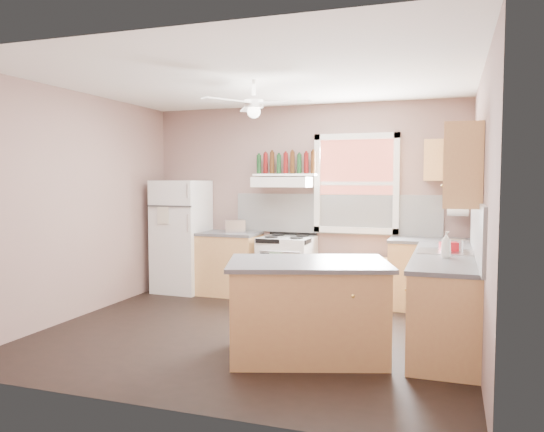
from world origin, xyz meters
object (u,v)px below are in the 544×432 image
(toaster, at_px, (235,226))
(stove, at_px, (287,268))
(cart, at_px, (367,281))
(island, at_px, (308,311))
(refrigerator, at_px, (182,236))

(toaster, distance_m, stove, 0.95)
(stove, height_order, cart, stove)
(toaster, bearing_deg, cart, -22.33)
(stove, height_order, island, same)
(toaster, height_order, island, toaster)
(cart, relative_size, island, 0.44)
(refrigerator, relative_size, toaster, 5.86)
(island, bearing_deg, stove, 93.95)
(island, bearing_deg, refrigerator, 120.93)
(refrigerator, xyz_separation_m, stove, (1.62, 0.04, -0.39))
(refrigerator, relative_size, stove, 1.91)
(stove, relative_size, cart, 1.39)
(refrigerator, relative_size, island, 1.18)
(refrigerator, distance_m, stove, 1.67)
(toaster, xyz_separation_m, island, (1.66, -2.21, -0.56))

